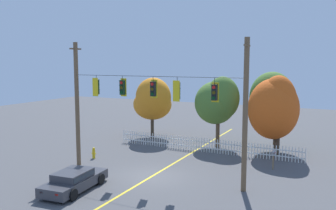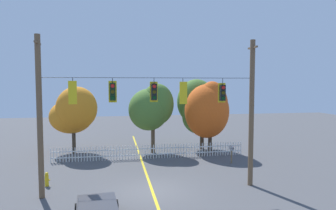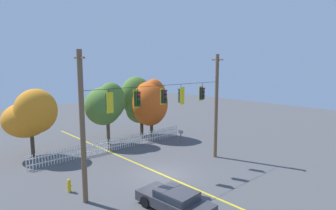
% 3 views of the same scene
% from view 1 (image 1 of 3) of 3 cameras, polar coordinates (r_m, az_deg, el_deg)
% --- Properties ---
extents(ground, '(80.00, 80.00, 0.00)m').
position_cam_1_polar(ground, '(23.24, -2.57, -11.23)').
color(ground, '#4C4C4F').
extents(lane_centerline_stripe, '(0.16, 36.00, 0.01)m').
position_cam_1_polar(lane_centerline_stripe, '(23.24, -2.57, -11.22)').
color(lane_centerline_stripe, gold).
rests_on(lane_centerline_stripe, ground).
extents(signal_support_span, '(12.01, 1.10, 8.54)m').
position_cam_1_polar(signal_support_span, '(22.28, -2.63, -0.57)').
color(signal_support_span, brown).
rests_on(signal_support_span, ground).
extents(traffic_signal_westbound_side, '(0.43, 0.38, 1.39)m').
position_cam_1_polar(traffic_signal_westbound_side, '(24.43, -11.27, 2.83)').
color(traffic_signal_westbound_side, black).
extents(traffic_signal_southbound_primary, '(0.43, 0.38, 1.33)m').
position_cam_1_polar(traffic_signal_southbound_primary, '(23.25, -7.21, 2.79)').
color(traffic_signal_southbound_primary, black).
extents(traffic_signal_eastbound_side, '(0.43, 0.38, 1.33)m').
position_cam_1_polar(traffic_signal_eastbound_side, '(22.11, -2.35, 2.58)').
color(traffic_signal_eastbound_side, black).
extents(traffic_signal_northbound_secondary, '(0.43, 0.38, 1.45)m').
position_cam_1_polar(traffic_signal_northbound_secondary, '(21.37, 1.45, 2.27)').
color(traffic_signal_northbound_secondary, black).
extents(traffic_signal_northbound_primary, '(0.43, 0.38, 1.40)m').
position_cam_1_polar(traffic_signal_northbound_primary, '(20.53, 7.38, 2.00)').
color(traffic_signal_northbound_primary, black).
extents(white_picket_fence, '(15.36, 0.06, 1.12)m').
position_cam_1_polar(white_picket_fence, '(29.23, 5.75, -6.32)').
color(white_picket_fence, white).
rests_on(white_picket_fence, ground).
extents(autumn_maple_near_fence, '(4.12, 4.08, 5.77)m').
position_cam_1_polar(autumn_maple_near_fence, '(33.92, -2.42, 0.62)').
color(autumn_maple_near_fence, '#473828').
rests_on(autumn_maple_near_fence, ground).
extents(autumn_maple_mid, '(3.90, 3.48, 6.02)m').
position_cam_1_polar(autumn_maple_mid, '(30.60, 7.89, 0.60)').
color(autumn_maple_mid, brown).
rests_on(autumn_maple_mid, ground).
extents(autumn_oak_far_east, '(3.85, 3.55, 6.42)m').
position_cam_1_polar(autumn_oak_far_east, '(30.28, 16.34, 0.11)').
color(autumn_oak_far_east, '#473828').
rests_on(autumn_oak_far_east, ground).
extents(autumn_maple_far_west, '(3.86, 3.76, 6.21)m').
position_cam_1_polar(autumn_maple_far_west, '(28.62, 16.54, -0.40)').
color(autumn_maple_far_west, '#473828').
rests_on(autumn_maple_far_west, ground).
extents(parked_car, '(2.20, 4.52, 1.15)m').
position_cam_1_polar(parked_car, '(21.35, -14.66, -11.40)').
color(parked_car, '#38383D').
rests_on(parked_car, ground).
extents(fire_hydrant, '(0.38, 0.22, 0.83)m').
position_cam_1_polar(fire_hydrant, '(27.82, -11.69, -7.44)').
color(fire_hydrant, gold).
rests_on(fire_hydrant, ground).
extents(roadside_mailbox, '(0.25, 0.44, 1.32)m').
position_cam_1_polar(roadside_mailbox, '(25.32, 16.35, -7.46)').
color(roadside_mailbox, brown).
rests_on(roadside_mailbox, ground).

